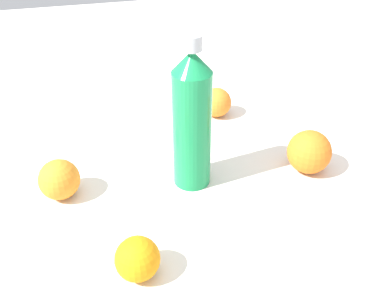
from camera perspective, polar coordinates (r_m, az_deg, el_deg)
The scene contains 6 objects.
ground_plane at distance 0.79m, azimuth -1.37°, elevation -5.82°, with size 2.40×2.40×0.00m, color silver.
water_bottle at distance 0.73m, azimuth 0.00°, elevation 3.19°, with size 0.07×0.07×0.28m.
orange_0 at distance 0.84m, azimuth 15.06°, elevation -1.01°, with size 0.08×0.08×0.08m, color orange.
orange_1 at distance 0.63m, azimuth -7.14°, elevation -14.67°, with size 0.06×0.06×0.06m, color orange.
orange_2 at distance 0.79m, azimuth -16.95°, elevation -4.46°, with size 0.07×0.07×0.07m, color orange.
orange_3 at distance 0.99m, azimuth 3.24°, elevation 5.45°, with size 0.07×0.07×0.07m, color orange.
Camera 1 is at (0.59, -0.13, 0.50)m, focal length 40.82 mm.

